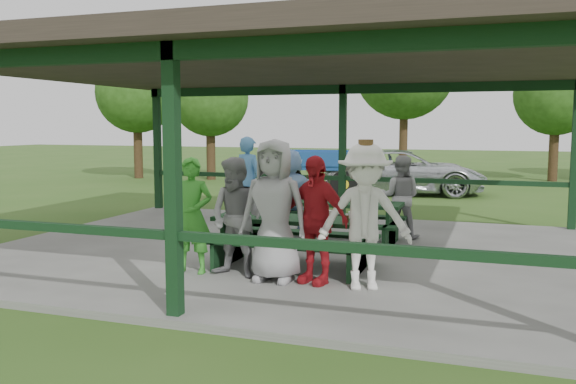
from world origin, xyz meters
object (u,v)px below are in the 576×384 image
at_px(picnic_table_far, 322,216).
at_px(spectator_lblue, 291,191).
at_px(contestant_green, 192,215).
at_px(pickup_truck, 405,172).
at_px(contestant_grey_left, 237,217).
at_px(farm_trailer, 316,171).
at_px(spectator_blue, 248,181).
at_px(contestant_red, 315,220).
at_px(contestant_white_fedora, 365,217).
at_px(spectator_grey, 400,197).
at_px(picnic_table_near, 293,236).
at_px(contestant_grey_mid, 274,210).

height_order(picnic_table_far, spectator_lblue, spectator_lblue).
relative_size(picnic_table_far, contestant_green, 1.70).
bearing_deg(pickup_truck, spectator_lblue, 162.31).
xyz_separation_m(contestant_grey_left, pickup_truck, (0.57, 11.86, -0.23)).
height_order(contestant_grey_left, farm_trailer, contestant_grey_left).
bearing_deg(contestant_green, picnic_table_far, 59.67).
bearing_deg(spectator_blue, contestant_red, 138.67).
distance_m(picnic_table_far, farm_trailer, 8.49).
bearing_deg(contestant_green, contestant_white_fedora, -9.13).
distance_m(contestant_red, spectator_lblue, 3.84).
distance_m(spectator_grey, pickup_truck, 8.23).
bearing_deg(picnic_table_near, contestant_red, -53.95).
bearing_deg(contestant_grey_mid, spectator_blue, 116.84).
xyz_separation_m(spectator_lblue, pickup_truck, (1.00, 8.32, -0.22)).
distance_m(spectator_lblue, spectator_blue, 1.37).
xyz_separation_m(contestant_grey_mid, pickup_truck, (0.01, 11.90, -0.36)).
xyz_separation_m(contestant_green, spectator_lblue, (0.27, 3.54, -0.01)).
bearing_deg(contestant_white_fedora, contestant_red, 155.81).
bearing_deg(spectator_blue, farm_trailer, -70.10).
height_order(contestant_grey_left, spectator_grey, contestant_grey_left).
distance_m(contestant_grey_mid, spectator_lblue, 3.72).
relative_size(contestant_red, spectator_grey, 1.11).
xyz_separation_m(contestant_grey_left, farm_trailer, (-2.11, 10.89, -0.20)).
xyz_separation_m(contestant_green, contestant_red, (1.82, 0.03, 0.03)).
relative_size(spectator_lblue, farm_trailer, 0.38).
bearing_deg(contestant_red, spectator_grey, 99.19).
height_order(contestant_grey_left, spectator_lblue, contestant_grey_left).
bearing_deg(contestant_red, spectator_blue, 141.07).
height_order(spectator_grey, pickup_truck, spectator_grey).
bearing_deg(farm_trailer, contestant_red, -82.09).
bearing_deg(farm_trailer, spectator_grey, -70.78).
height_order(picnic_table_near, contestant_grey_mid, contestant_grey_mid).
relative_size(contestant_green, pickup_truck, 0.33).
bearing_deg(contestant_white_fedora, spectator_grey, 73.30).
bearing_deg(picnic_table_far, contestant_grey_mid, -87.32).
bearing_deg(picnic_table_near, contestant_white_fedora, -33.74).
relative_size(spectator_lblue, spectator_grey, 1.06).
distance_m(contestant_green, contestant_white_fedora, 2.51).
distance_m(contestant_green, contestant_grey_mid, 1.27).
bearing_deg(picnic_table_far, spectator_blue, 145.11).
bearing_deg(contestant_grey_left, contestant_white_fedora, 6.93).
relative_size(picnic_table_far, contestant_red, 1.65).
relative_size(spectator_grey, farm_trailer, 0.36).
relative_size(contestant_white_fedora, pickup_truck, 0.38).
relative_size(contestant_grey_mid, spectator_grey, 1.25).
distance_m(contestant_grey_mid, contestant_red, 0.57).
relative_size(contestant_grey_mid, farm_trailer, 0.45).
bearing_deg(contestant_grey_left, picnic_table_far, 89.28).
height_order(contestant_white_fedora, spectator_blue, contestant_white_fedora).
xyz_separation_m(contestant_green, contestant_grey_mid, (1.26, -0.04, 0.13)).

